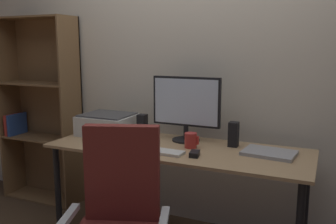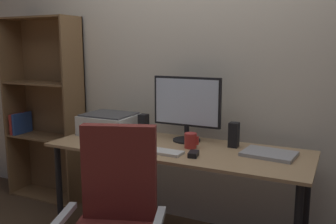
# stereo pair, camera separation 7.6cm
# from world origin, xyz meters

# --- Properties ---
(back_wall) EXTENTS (6.40, 0.10, 2.60)m
(back_wall) POSITION_xyz_m (0.00, 0.49, 1.30)
(back_wall) COLOR beige
(back_wall) RESTS_ON ground
(desk) EXTENTS (1.78, 0.65, 0.74)m
(desk) POSITION_xyz_m (0.00, 0.00, 0.66)
(desk) COLOR tan
(desk) RESTS_ON ground
(monitor) EXTENTS (0.51, 0.20, 0.47)m
(monitor) POSITION_xyz_m (-0.01, 0.18, 1.00)
(monitor) COLOR black
(monitor) RESTS_ON desk
(keyboard) EXTENTS (0.29, 0.12, 0.02)m
(keyboard) POSITION_xyz_m (-0.04, -0.17, 0.75)
(keyboard) COLOR silver
(keyboard) RESTS_ON desk
(mouse) EXTENTS (0.07, 0.10, 0.03)m
(mouse) POSITION_xyz_m (0.18, -0.15, 0.76)
(mouse) COLOR black
(mouse) RESTS_ON desk
(coffee_mug) EXTENTS (0.10, 0.08, 0.10)m
(coffee_mug) POSITION_xyz_m (0.09, 0.02, 0.79)
(coffee_mug) COLOR #B72D28
(coffee_mug) RESTS_ON desk
(laptop) EXTENTS (0.34, 0.26, 0.02)m
(laptop) POSITION_xyz_m (0.60, 0.08, 0.75)
(laptop) COLOR #99999E
(laptop) RESTS_ON desk
(speaker_left) EXTENTS (0.06, 0.07, 0.17)m
(speaker_left) POSITION_xyz_m (-0.36, 0.17, 0.82)
(speaker_left) COLOR black
(speaker_left) RESTS_ON desk
(speaker_right) EXTENTS (0.06, 0.07, 0.17)m
(speaker_right) POSITION_xyz_m (0.34, 0.17, 0.82)
(speaker_right) COLOR black
(speaker_right) RESTS_ON desk
(printer) EXTENTS (0.40, 0.34, 0.16)m
(printer) POSITION_xyz_m (-0.64, 0.12, 0.82)
(printer) COLOR silver
(printer) RESTS_ON desk
(paper_sheet) EXTENTS (0.27, 0.34, 0.00)m
(paper_sheet) POSITION_xyz_m (-0.24, -0.16, 0.74)
(paper_sheet) COLOR white
(paper_sheet) RESTS_ON desk
(bookshelf) EXTENTS (0.75, 0.28, 1.67)m
(bookshelf) POSITION_xyz_m (-1.50, 0.33, 0.83)
(bookshelf) COLOR brown
(bookshelf) RESTS_ON ground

